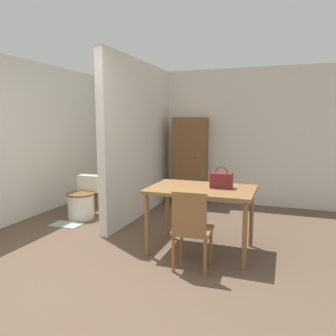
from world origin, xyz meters
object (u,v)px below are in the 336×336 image
object	(u,v)px
handbag	(221,180)
wooden_cabinet	(190,161)
dining_table	(202,194)
toilet	(83,201)
wooden_chair	(191,228)

from	to	relation	value
handbag	wooden_cabinet	xyz separation A→B (m)	(-1.00, 2.17, -0.06)
dining_table	toilet	xyz separation A→B (m)	(-2.15, 0.72, -0.42)
toilet	wooden_cabinet	world-z (taller)	wooden_cabinet
wooden_chair	toilet	distance (m)	2.52
handbag	toilet	bearing A→B (deg)	164.58
wooden_chair	wooden_cabinet	bearing A→B (deg)	103.55
wooden_chair	toilet	size ratio (longest dim) A/B	1.31
dining_table	wooden_chair	bearing A→B (deg)	-86.73
wooden_chair	dining_table	bearing A→B (deg)	90.57
wooden_chair	wooden_cabinet	xyz separation A→B (m)	(-0.81, 2.77, 0.35)
dining_table	handbag	distance (m)	0.29
dining_table	wooden_chair	xyz separation A→B (m)	(0.03, -0.54, -0.23)
dining_table	wooden_cabinet	bearing A→B (deg)	109.18
handbag	wooden_cabinet	size ratio (longest dim) A/B	0.16
toilet	dining_table	bearing A→B (deg)	-18.54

